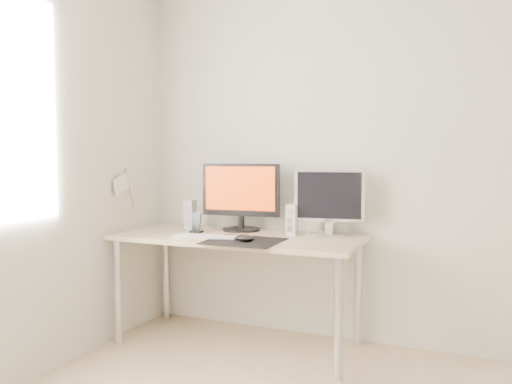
% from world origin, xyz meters
% --- Properties ---
extents(wall_back, '(3.50, 0.00, 3.50)m').
position_xyz_m(wall_back, '(0.00, 1.75, 1.25)').
color(wall_back, beige).
rests_on(wall_back, ground).
extents(mousepad, '(0.45, 0.40, 0.00)m').
position_xyz_m(mousepad, '(-0.80, 1.18, 0.73)').
color(mousepad, black).
rests_on(mousepad, desk).
extents(mouse, '(0.12, 0.07, 0.04)m').
position_xyz_m(mouse, '(-0.78, 1.15, 0.75)').
color(mouse, black).
rests_on(mouse, mousepad).
extents(desk, '(1.60, 0.70, 0.73)m').
position_xyz_m(desk, '(-0.93, 1.38, 0.65)').
color(desk, '#D1B587').
rests_on(desk, ground).
extents(main_monitor, '(0.55, 0.28, 0.47)m').
position_xyz_m(main_monitor, '(-0.99, 1.57, 0.98)').
color(main_monitor, black).
rests_on(main_monitor, desk).
extents(second_monitor, '(0.45, 0.19, 0.43)m').
position_xyz_m(second_monitor, '(-0.37, 1.58, 0.97)').
color(second_monitor, '#B4B4B6').
rests_on(second_monitor, desk).
extents(speaker_left, '(0.06, 0.08, 0.20)m').
position_xyz_m(speaker_left, '(-1.37, 1.53, 0.83)').
color(speaker_left, silver).
rests_on(speaker_left, desk).
extents(speaker_right, '(0.06, 0.08, 0.20)m').
position_xyz_m(speaker_right, '(-0.60, 1.51, 0.83)').
color(speaker_right, white).
rests_on(speaker_right, desk).
extents(keyboard, '(0.43, 0.17, 0.02)m').
position_xyz_m(keyboard, '(-1.08, 1.20, 0.74)').
color(keyboard, '#B1B1B3').
rests_on(keyboard, desk).
extents(phone_dock, '(0.08, 0.07, 0.14)m').
position_xyz_m(phone_dock, '(-1.23, 1.38, 0.77)').
color(phone_dock, black).
rests_on(phone_dock, desk).
extents(pennant, '(0.01, 0.23, 0.29)m').
position_xyz_m(pennant, '(-1.72, 1.24, 1.05)').
color(pennant, '#A57F54').
rests_on(pennant, wall_left).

